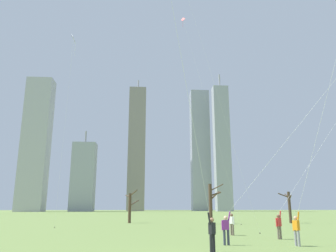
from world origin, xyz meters
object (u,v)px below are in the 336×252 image
Objects in this scene: kite_flyer_foreground_left_orange at (290,205)px; bare_tree_right_of_center at (211,202)px; distant_kite_low_near_trees_white at (72,53)px; bare_tree_leftmost at (289,206)px; distant_kite_high_overhead_red at (191,48)px; kite_flyer_midfield_left_teal at (321,129)px; kite_flyer_far_back_blue at (204,185)px; bystander_watching_nearby at (232,223)px; bare_tree_center at (130,207)px; kite_flyer_midfield_right_yellow at (251,195)px.

kite_flyer_foreground_left_orange reaches higher than bare_tree_right_of_center.
bare_tree_leftmost is at bearing 18.80° from distant_kite_low_near_trees_white.
distant_kite_high_overhead_red is at bearing 164.95° from bare_tree_right_of_center.
distant_kite_low_near_trees_white is at bearing 136.08° from kite_flyer_midfield_left_teal.
distant_kite_low_near_trees_white is 18.03m from distant_kite_high_overhead_red.
kite_flyer_far_back_blue is 11.16m from bystander_watching_nearby.
distant_kite_high_overhead_red is (-3.84, 20.50, 22.33)m from kite_flyer_foreground_left_orange.
bare_tree_center reaches higher than bare_tree_leftmost.
kite_flyer_midfield_right_yellow is 23.60m from bare_tree_right_of_center.
distant_kite_high_overhead_red is at bearing 100.62° from kite_flyer_foreground_left_orange.
kite_flyer_midfield_left_teal is 28.92m from bare_tree_leftmost.
kite_flyer_midfield_right_yellow is at bearing -46.23° from distant_kite_low_near_trees_white.
kite_flyer_far_back_blue is 0.92× the size of kite_flyer_midfield_left_teal.
bare_tree_right_of_center is (-10.81, -1.32, 0.43)m from bare_tree_leftmost.
kite_flyer_foreground_left_orange is 26.07m from bare_tree_center.
bare_tree_leftmost is (9.54, 26.99, -4.10)m from kite_flyer_midfield_left_teal.
bare_tree_leftmost is (12.56, 18.23, 1.35)m from bystander_watching_nearby.
kite_flyer_midfield_left_teal is 25.96m from bare_tree_right_of_center.
kite_flyer_midfield_right_yellow is (-3.50, 2.18, -3.56)m from kite_flyer_midfield_left_teal.
bystander_watching_nearby is 0.39× the size of bare_tree_leftmost.
kite_flyer_foreground_left_orange is at bearing -32.33° from distant_kite_low_near_trees_white.
bare_tree_right_of_center is (2.23, 23.49, -0.11)m from kite_flyer_midfield_right_yellow.
bystander_watching_nearby is at bearing -66.52° from bare_tree_center.
distant_kite_low_near_trees_white is (-18.21, 17.54, 12.68)m from kite_flyer_midfield_left_teal.
kite_flyer_midfield_left_teal is at bearing -67.84° from bare_tree_center.
kite_flyer_midfield_right_yellow reaches higher than bare_tree_right_of_center.
bare_tree_center is (-8.30, 2.58, -22.43)m from distant_kite_high_overhead_red.
distant_kite_low_near_trees_white is 21.31m from bare_tree_center.
distant_kite_low_near_trees_white is (-11.29, 18.99, 15.88)m from kite_flyer_far_back_blue.
kite_flyer_midfield_right_yellow is 0.70× the size of distant_kite_low_near_trees_white.
kite_flyer_foreground_left_orange is (3.90, 3.58, -0.55)m from kite_flyer_midfield_right_yellow.
kite_flyer_midfield_left_teal is 5.25× the size of bare_tree_leftmost.
bare_tree_leftmost is (12.98, 0.74, -22.32)m from distant_kite_high_overhead_red.
kite_flyer_midfield_left_teal reaches higher than kite_flyer_far_back_blue.
kite_flyer_midfield_left_teal is 7.08m from kite_flyer_foreground_left_orange.
bystander_watching_nearby is at bearing -95.91° from bare_tree_right_of_center.
bare_tree_leftmost is 0.94× the size of bare_tree_center.
distant_kite_low_near_trees_white is 24.91m from bare_tree_right_of_center.
kite_flyer_far_back_blue is 32.88m from bare_tree_leftmost.
kite_flyer_far_back_blue is at bearing -120.08° from bare_tree_leftmost.
bare_tree_center is at bearing 99.03° from kite_flyer_far_back_blue.
distant_kite_low_near_trees_white is 5.16× the size of bare_tree_leftmost.
kite_flyer_midfield_left_teal is 4.93× the size of bare_tree_center.
kite_flyer_midfield_left_teal reaches higher than kite_flyer_midfield_right_yellow.
kite_flyer_foreground_left_orange is 2.30× the size of bare_tree_right_of_center.
distant_kite_high_overhead_red reaches higher than distant_kite_low_near_trees_white.
bare_tree_right_of_center reaches higher than bare_tree_leftmost.
bare_tree_center is (6.47, 11.29, -16.88)m from distant_kite_low_near_trees_white.
bystander_watching_nearby is (0.48, 6.58, -1.89)m from kite_flyer_midfield_right_yellow.
kite_flyer_foreground_left_orange is 23.12m from bare_tree_leftmost.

